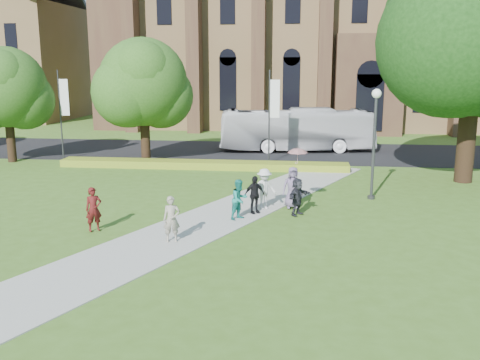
# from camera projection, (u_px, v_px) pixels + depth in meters

# --- Properties ---
(ground) EXTENTS (160.00, 160.00, 0.00)m
(ground) POSITION_uv_depth(u_px,v_px,m) (191.00, 235.00, 20.29)
(ground) COLOR #41621D
(ground) RESTS_ON ground
(road) EXTENTS (160.00, 10.00, 0.02)m
(road) POSITION_uv_depth(u_px,v_px,m) (246.00, 151.00, 39.70)
(road) COLOR black
(road) RESTS_ON ground
(footpath) EXTENTS (15.58, 28.54, 0.04)m
(footpath) POSITION_uv_depth(u_px,v_px,m) (196.00, 227.00, 21.26)
(footpath) COLOR #B2B2A8
(footpath) RESTS_ON ground
(flower_hedge) EXTENTS (18.00, 1.40, 0.45)m
(flower_hedge) POSITION_uv_depth(u_px,v_px,m) (203.00, 165.00, 33.28)
(flower_hedge) COLOR gold
(flower_hedge) RESTS_ON ground
(streetlamp) EXTENTS (0.44, 0.44, 5.24)m
(streetlamp) POSITION_uv_depth(u_px,v_px,m) (375.00, 131.00, 25.05)
(streetlamp) COLOR #38383D
(streetlamp) RESTS_ON ground
(large_tree) EXTENTS (9.60, 9.60, 13.20)m
(large_tree) POSITION_uv_depth(u_px,v_px,m) (477.00, 25.00, 27.73)
(large_tree) COLOR #332114
(large_tree) RESTS_ON ground
(street_tree_0) EXTENTS (5.20, 5.20, 7.50)m
(street_tree_0) POSITION_uv_depth(u_px,v_px,m) (6.00, 88.00, 34.55)
(street_tree_0) COLOR #332114
(street_tree_0) RESTS_ON ground
(street_tree_1) EXTENTS (5.60, 5.60, 8.05)m
(street_tree_1) POSITION_uv_depth(u_px,v_px,m) (143.00, 82.00, 33.94)
(street_tree_1) COLOR #332114
(street_tree_1) RESTS_ON ground
(banner_pole_0) EXTENTS (0.70, 0.10, 6.00)m
(banner_pole_0) POSITION_uv_depth(u_px,v_px,m) (271.00, 112.00, 34.09)
(banner_pole_0) COLOR #38383D
(banner_pole_0) RESTS_ON ground
(banner_pole_1) EXTENTS (0.70, 0.10, 6.00)m
(banner_pole_1) POSITION_uv_depth(u_px,v_px,m) (62.00, 110.00, 35.68)
(banner_pole_1) COLOR #38383D
(banner_pole_1) RESTS_ON ground
(tour_coach) EXTENTS (11.67, 4.17, 3.18)m
(tour_coach) POSITION_uv_depth(u_px,v_px,m) (297.00, 130.00, 39.60)
(tour_coach) COLOR white
(tour_coach) RESTS_ON road
(pedestrian_0) EXTENTS (0.75, 0.69, 1.71)m
(pedestrian_0) POSITION_uv_depth(u_px,v_px,m) (94.00, 209.00, 20.53)
(pedestrian_0) COLOR #4C1211
(pedestrian_0) RESTS_ON footpath
(pedestrian_1) EXTENTS (1.01, 1.04, 1.68)m
(pedestrian_1) POSITION_uv_depth(u_px,v_px,m) (240.00, 199.00, 22.07)
(pedestrian_1) COLOR #197E73
(pedestrian_1) RESTS_ON footpath
(pedestrian_2) EXTENTS (1.35, 1.17, 1.81)m
(pedestrian_2) POSITION_uv_depth(u_px,v_px,m) (264.00, 189.00, 23.67)
(pedestrian_2) COLOR silver
(pedestrian_2) RESTS_ON footpath
(pedestrian_3) EXTENTS (1.02, 0.87, 1.64)m
(pedestrian_3) POSITION_uv_depth(u_px,v_px,m) (254.00, 195.00, 22.97)
(pedestrian_3) COLOR black
(pedestrian_3) RESTS_ON footpath
(pedestrian_4) EXTENTS (0.98, 0.72, 1.86)m
(pedestrian_4) POSITION_uv_depth(u_px,v_px,m) (293.00, 187.00, 23.83)
(pedestrian_4) COLOR slate
(pedestrian_4) RESTS_ON footpath
(pedestrian_5) EXTENTS (1.21, 1.51, 1.61)m
(pedestrian_5) POSITION_uv_depth(u_px,v_px,m) (297.00, 196.00, 22.71)
(pedestrian_5) COLOR #24252C
(pedestrian_5) RESTS_ON footpath
(pedestrian_6) EXTENTS (0.70, 0.56, 1.69)m
(pedestrian_6) POSITION_uv_depth(u_px,v_px,m) (172.00, 219.00, 19.24)
(pedestrian_6) COLOR gray
(pedestrian_6) RESTS_ON footpath
(parasol) EXTENTS (1.04, 1.04, 0.74)m
(parasol) POSITION_uv_depth(u_px,v_px,m) (297.00, 158.00, 23.63)
(parasol) COLOR pink
(parasol) RESTS_ON pedestrian_4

